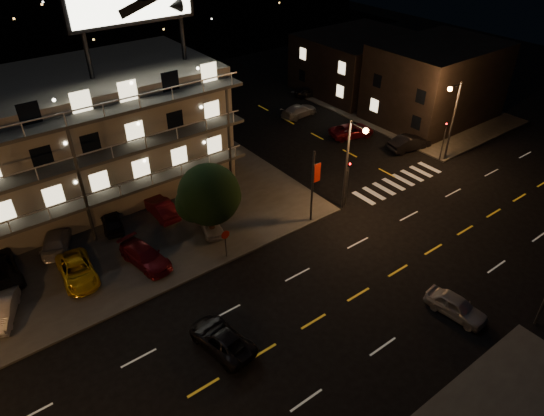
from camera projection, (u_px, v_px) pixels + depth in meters
ground at (337, 308)px, 31.57m from camera, size 140.00×140.00×0.00m
curb_nw at (29, 237)px, 37.76m from camera, size 44.00×24.00×0.15m
curb_ne at (402, 106)px, 59.74m from camera, size 16.00×24.00×0.15m
motel at (50, 144)px, 39.41m from camera, size 28.00×13.80×18.10m
side_bldg_front at (435, 82)px, 54.75m from camera, size 14.06×10.00×8.50m
side_bldg_back at (358, 62)px, 63.11m from camera, size 14.06×12.00×7.00m
streetlight_nc at (351, 157)px, 38.29m from camera, size 0.44×1.92×8.00m
streetlight_ne at (452, 114)px, 45.34m from camera, size 1.92×0.44×8.00m
signal_nw at (347, 179)px, 40.25m from camera, size 0.20×0.27×4.60m
signal_ne at (444, 137)px, 46.74m from camera, size 0.27×0.20×4.60m
banner_north at (313, 185)px, 37.75m from camera, size 0.83×0.16×6.40m
stop_sign at (226, 240)px, 34.78m from camera, size 0.91×0.11×2.61m
tree at (209, 196)px, 35.73m from camera, size 4.86×4.68×6.11m
lot_car_1 at (2, 310)px, 30.29m from camera, size 2.82×4.12×1.29m
lot_car_2 at (77, 271)px, 33.36m from camera, size 2.57×4.87×1.30m
lot_car_3 at (145, 256)px, 34.64m from camera, size 2.70×4.89×1.34m
lot_car_4 at (210, 224)px, 38.01m from camera, size 2.36×3.92×1.25m
lot_car_7 at (57, 239)px, 36.27m from camera, size 3.58×5.05×1.36m
lot_car_8 at (111, 221)px, 38.28m from camera, size 2.26×4.01×1.29m
lot_car_9 at (161, 208)px, 39.70m from camera, size 1.55×4.33×1.42m
side_car_0 at (409, 143)px, 49.76m from camera, size 4.90×2.45×1.54m
side_car_1 at (352, 130)px, 52.44m from camera, size 5.33×3.54×1.36m
side_car_2 at (299, 111)px, 56.96m from camera, size 4.98×2.48×1.39m
side_car_3 at (309, 92)px, 62.19m from camera, size 3.95×2.75×1.25m
road_car_east at (456, 306)px, 30.75m from camera, size 2.05×4.11×1.35m
road_car_west at (222, 339)px, 28.59m from camera, size 2.72×4.81×1.27m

